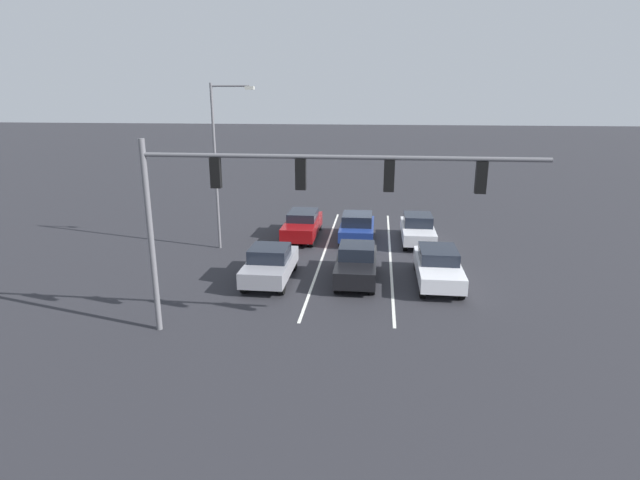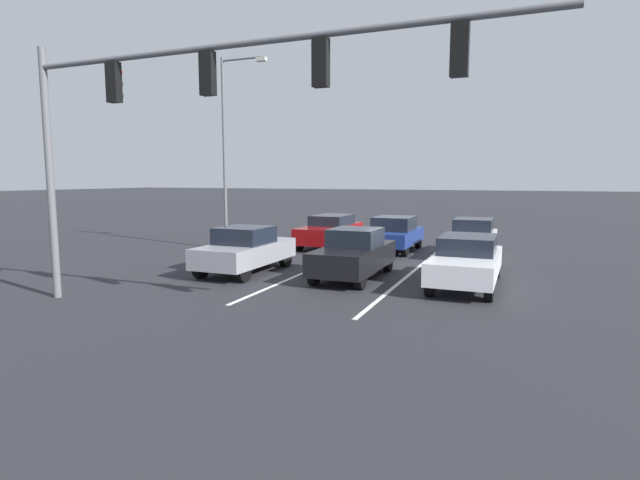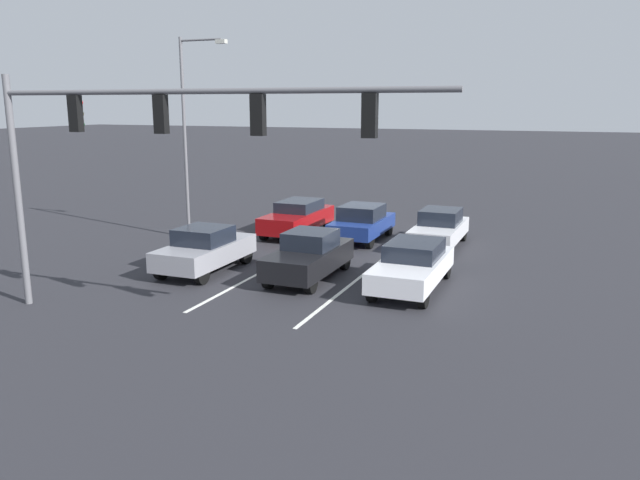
{
  "view_description": "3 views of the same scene",
  "coord_description": "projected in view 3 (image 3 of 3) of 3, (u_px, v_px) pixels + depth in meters",
  "views": [
    {
      "loc": [
        -0.95,
        27.4,
        7.84
      ],
      "look_at": [
        1.38,
        7.43,
        2.03
      ],
      "focal_mm": 28.0,
      "sensor_mm": 36.0,
      "label": 1
    },
    {
      "loc": [
        -5.22,
        21.83,
        3.22
      ],
      "look_at": [
        1.4,
        5.8,
        1.07
      ],
      "focal_mm": 28.0,
      "sensor_mm": 36.0,
      "label": 2
    },
    {
      "loc": [
        -8.16,
        25.32,
        5.77
      ],
      "look_at": [
        -0.77,
        7.19,
        1.49
      ],
      "focal_mm": 35.0,
      "sensor_mm": 36.0,
      "label": 3
    }
  ],
  "objects": [
    {
      "name": "traffic_signal_gantry",
      "position": [
        141.0,
        135.0,
        15.75
      ],
      "size": [
        12.51,
        0.37,
        6.57
      ],
      "color": "slate",
      "rests_on": "ground_plane"
    },
    {
      "name": "car_silver_leftlane_second",
      "position": [
        439.0,
        228.0,
        25.57
      ],
      "size": [
        1.72,
        4.35,
        1.55
      ],
      "color": "silver",
      "rests_on": "ground_plane"
    },
    {
      "name": "lane_stripe_center_divider",
      "position": [
        306.0,
        249.0,
        25.39
      ],
      "size": [
        0.12,
        17.26,
        0.01
      ],
      "primitive_type": "cube",
      "color": "silver",
      "rests_on": "ground_plane"
    },
    {
      "name": "lane_stripe_left_divider",
      "position": [
        387.0,
        256.0,
        24.13
      ],
      "size": [
        0.12,
        17.26,
        0.01
      ],
      "primitive_type": "cube",
      "color": "silver",
      "rests_on": "ground_plane"
    },
    {
      "name": "ground_plane",
      "position": [
        366.0,
        239.0,
        27.14
      ],
      "size": [
        240.0,
        240.0,
        0.0
      ],
      "primitive_type": "plane",
      "color": "#28282D"
    },
    {
      "name": "car_maroon_rightlane_second",
      "position": [
        298.0,
        217.0,
        28.2
      ],
      "size": [
        1.78,
        4.71,
        1.5
      ],
      "color": "maroon",
      "rests_on": "ground_plane"
    },
    {
      "name": "car_gray_rightlane_front",
      "position": [
        205.0,
        249.0,
        21.84
      ],
      "size": [
        1.85,
        4.16,
        1.58
      ],
      "color": "gray",
      "rests_on": "ground_plane"
    },
    {
      "name": "car_black_midlane_front",
      "position": [
        309.0,
        255.0,
        20.94
      ],
      "size": [
        1.73,
        4.23,
        1.6
      ],
      "color": "black",
      "rests_on": "ground_plane"
    },
    {
      "name": "street_lamp_right_shoulder",
      "position": [
        189.0,
        125.0,
        26.39
      ],
      "size": [
        2.24,
        0.24,
        8.48
      ],
      "color": "slate",
      "rests_on": "ground_plane"
    },
    {
      "name": "car_white_leftlane_front",
      "position": [
        413.0,
        265.0,
        19.73
      ],
      "size": [
        1.8,
        4.59,
        1.5
      ],
      "color": "silver",
      "rests_on": "ground_plane"
    },
    {
      "name": "car_navy_midlane_second",
      "position": [
        362.0,
        222.0,
        26.82
      ],
      "size": [
        1.85,
        4.01,
        1.54
      ],
      "color": "navy",
      "rests_on": "ground_plane"
    }
  ]
}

